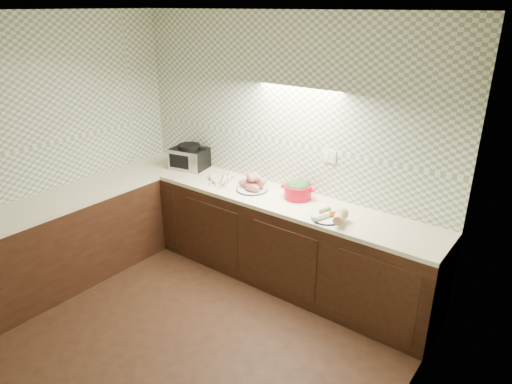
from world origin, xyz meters
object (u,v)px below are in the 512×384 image
Objects in this scene: parsnip_pile at (228,179)px; veg_plate at (334,215)px; onion_bowl at (255,181)px; dutch_oven at (298,189)px; toaster_oven at (189,157)px; sweet_potato_plate at (253,183)px.

parsnip_pile is 1.31× the size of veg_plate.
dutch_oven reaches higher than onion_bowl.
toaster_oven is 1.34× the size of sweet_potato_plate.
dutch_oven is (1.46, 0.01, -0.04)m from toaster_oven.
onion_bowl is (0.29, 0.09, 0.01)m from parsnip_pile.
onion_bowl is at bearing 163.07° from dutch_oven.
veg_plate is at bearing -6.16° from parsnip_pile.
toaster_oven reaches higher than parsnip_pile.
sweet_potato_plate reaches higher than onion_bowl.
veg_plate is (1.97, -0.22, -0.08)m from toaster_oven.
dutch_oven reaches higher than veg_plate.
toaster_oven is at bearing -178.62° from onion_bowl.
sweet_potato_plate is (0.35, -0.02, 0.04)m from parsnip_pile.
veg_plate is at bearing -17.95° from toaster_oven.
dutch_oven is (0.53, -0.02, 0.04)m from onion_bowl.
dutch_oven is at bearing 156.70° from veg_plate.
onion_bowl is 0.50× the size of veg_plate.
onion_bowl is at bearing 115.54° from sweet_potato_plate.
onion_bowl is at bearing 17.59° from parsnip_pile.
toaster_oven is at bearing 174.63° from sweet_potato_plate.
onion_bowl is at bearing 167.13° from veg_plate.
dutch_oven is at bearing -1.87° from onion_bowl.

